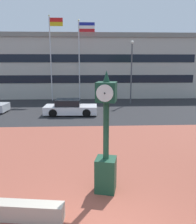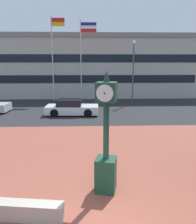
{
  "view_description": "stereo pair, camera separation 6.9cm",
  "coord_description": "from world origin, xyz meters",
  "views": [
    {
      "loc": [
        -0.43,
        -4.92,
        4.26
      ],
      "look_at": [
        -0.09,
        2.16,
        2.75
      ],
      "focal_mm": 37.73,
      "sensor_mm": 36.0,
      "label": 1
    },
    {
      "loc": [
        -0.36,
        -4.92,
        4.26
      ],
      "look_at": [
        -0.09,
        2.16,
        2.75
      ],
      "focal_mm": 37.73,
      "sensor_mm": 36.0,
      "label": 2
    }
  ],
  "objects": [
    {
      "name": "plaza_brick_paving",
      "position": [
        0.0,
        3.24,
        0.0
      ],
      "size": [
        44.0,
        14.49,
        0.01
      ],
      "primitive_type": "cube",
      "color": "brown",
      "rests_on": "ground"
    },
    {
      "name": "planter_wall",
      "position": [
        -2.68,
        0.99,
        0.25
      ],
      "size": [
        3.22,
        0.81,
        0.5
      ],
      "primitive_type": "cube",
      "rotation": [
        0.0,
        0.0,
        -0.13
      ],
      "color": "#ADA393",
      "rests_on": "ground"
    },
    {
      "name": "street_clock",
      "position": [
        0.18,
        2.32,
        1.58
      ],
      "size": [
        0.79,
        0.79,
        4.02
      ],
      "rotation": [
        0.0,
        0.0,
        -0.23
      ],
      "color": "#19422D",
      "rests_on": "ground"
    },
    {
      "name": "car_street_near",
      "position": [
        -1.82,
        14.14,
        0.57
      ],
      "size": [
        4.34,
        2.05,
        1.28
      ],
      "rotation": [
        0.0,
        0.0,
        4.67
      ],
      "color": "silver",
      "rests_on": "ground"
    },
    {
      "name": "flagpole_primary",
      "position": [
        -4.23,
        21.79,
        5.28
      ],
      "size": [
        1.51,
        0.14,
        9.16
      ],
      "color": "silver",
      "rests_on": "ground"
    },
    {
      "name": "flagpole_secondary",
      "position": [
        -1.03,
        21.79,
        5.24
      ],
      "size": [
        1.79,
        0.14,
        8.72
      ],
      "color": "silver",
      "rests_on": "ground"
    },
    {
      "name": "civic_building",
      "position": [
        -0.3,
        30.32,
        3.76
      ],
      "size": [
        28.07,
        16.07,
        7.5
      ],
      "color": "#B2ADA3",
      "rests_on": "ground"
    },
    {
      "name": "street_lamp_post",
      "position": [
        4.16,
        19.37,
        3.91
      ],
      "size": [
        0.36,
        0.36,
        6.36
      ],
      "color": "#4C4C51",
      "rests_on": "ground"
    }
  ]
}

